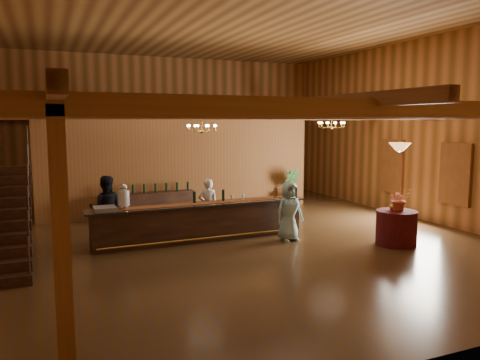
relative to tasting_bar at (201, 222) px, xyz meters
name	(u,v)px	position (x,y,z in m)	size (l,w,h in m)	color
floor	(237,235)	(1.05, 0.13, -0.48)	(14.00, 14.00, 0.00)	#412D1A
ceiling	(237,22)	(1.05, 0.13, 5.02)	(14.00, 14.00, 0.00)	olive
wall_back	(170,128)	(1.05, 7.13, 2.27)	(12.00, 0.10, 5.50)	#B97641
wall_front	(455,142)	(1.05, -6.87, 2.27)	(12.00, 0.10, 5.50)	#B97641
wall_right	(417,130)	(7.05, 0.13, 2.27)	(0.10, 14.00, 5.50)	#B97641
beam_grid	(230,113)	(1.05, 0.63, 2.76)	(11.90, 13.90, 0.39)	brown
support_posts	(245,178)	(1.05, -0.37, 1.12)	(9.20, 10.20, 3.20)	brown
partition_wall	(183,166)	(0.55, 3.63, 1.07)	(9.00, 0.18, 3.10)	brown
window_right_front	(456,174)	(7.00, -1.47, 1.07)	(0.12, 1.05, 1.75)	white
window_right_back	(392,166)	(7.00, 1.13, 1.07)	(0.12, 1.05, 1.75)	white
staircase	(5,220)	(-4.40, -0.61, 0.52)	(1.00, 2.80, 2.00)	#3F2316
backroom_boxes	(174,189)	(0.75, 5.63, 0.05)	(4.10, 0.60, 1.10)	#3F2316
tasting_bar	(201,222)	(0.00, 0.00, 0.00)	(5.71, 0.86, 0.96)	#3F2316
beverage_dispenser	(124,197)	(-1.91, 0.00, 0.75)	(0.26, 0.26, 0.60)	silver
glass_rack_tray	(105,209)	(-2.37, -0.10, 0.52)	(0.50, 0.50, 0.10)	gray
raffle_drum	(280,192)	(2.24, 0.00, 0.64)	(0.34, 0.24, 0.30)	brown
bar_bottle_0	(194,197)	(-0.14, 0.11, 0.62)	(0.07, 0.07, 0.30)	black
bar_bottle_1	(223,195)	(0.65, 0.12, 0.62)	(0.07, 0.07, 0.30)	black
backbar_shelf	(150,205)	(-0.61, 3.28, -0.08)	(2.85, 0.45, 0.80)	#3F2316
round_table	(396,228)	(4.28, -2.26, -0.06)	(0.98, 0.98, 0.85)	#3B080A
chandelier_left	(202,128)	(0.31, 0.81, 2.36)	(0.80, 0.80, 0.51)	#B48732
chandelier_right	(331,125)	(4.67, 1.25, 2.43)	(0.80, 0.80, 0.44)	#B48732
pendant_lamp	(400,147)	(4.28, -2.26, 1.92)	(0.52, 0.52, 0.90)	#B48732
bartender	(208,206)	(0.44, 0.75, 0.26)	(0.54, 0.35, 1.48)	white
staff_second	(106,209)	(-2.24, 0.79, 0.36)	(0.81, 0.63, 1.68)	black
guest	(289,211)	(2.06, -0.88, 0.27)	(0.73, 0.48, 1.50)	#8FC2CB
floor_plant	(289,188)	(4.28, 3.23, 0.21)	(0.77, 0.62, 1.39)	#305727
table_flowers	(399,199)	(4.32, -2.28, 0.65)	(0.51, 0.44, 0.57)	#B24827
table_vase	(393,203)	(4.28, -2.13, 0.53)	(0.17, 0.17, 0.33)	#B48732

